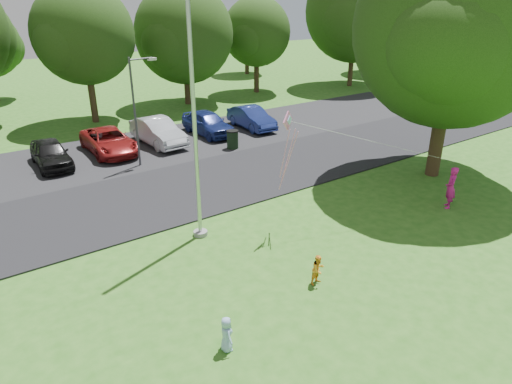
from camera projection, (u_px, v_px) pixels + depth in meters
ground at (375, 266)px, 14.42m from camera, size 120.00×120.00×0.00m
park_road at (225, 179)px, 21.14m from camera, size 60.00×6.00×0.06m
parking_strip at (165, 144)px, 25.99m from camera, size 42.00×7.00×0.06m
flagpole at (194, 121)px, 14.64m from camera, size 0.50×0.50×10.00m
street_lamp at (138, 102)px, 21.69m from camera, size 1.47×0.41×5.27m
trash_can at (233, 140)px, 25.09m from camera, size 0.67×0.67×1.06m
big_tree at (455, 32)px, 19.07m from camera, size 9.24×8.56×10.94m
tree_row at (125, 29)px, 31.09m from camera, size 64.35×11.94×10.88m
horizon_trees at (114, 38)px, 40.17m from camera, size 77.46×7.20×7.02m
parked_cars at (159, 133)px, 25.67m from camera, size 13.69×4.79×1.46m
woman at (451, 188)px, 18.08m from camera, size 0.74×0.72×1.71m
child_yellow at (318, 270)px, 13.42m from camera, size 0.49×0.40×0.94m
child_blue at (226, 334)px, 10.88m from camera, size 0.40×0.51×0.93m
kite at (292, 133)px, 15.39m from camera, size 6.78×2.70×2.89m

